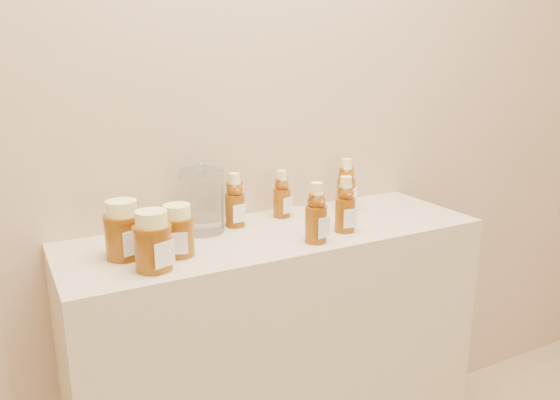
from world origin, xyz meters
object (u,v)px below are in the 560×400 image
bear_bottle_front_left (316,209)px  honey_jar_left (123,229)px  bear_bottle_back_left (235,196)px  display_table (277,371)px  glass_canister (202,198)px

bear_bottle_front_left → honey_jar_left: 0.49m
bear_bottle_back_left → bear_bottle_front_left: (0.13, -0.23, 0.00)m
display_table → honey_jar_left: honey_jar_left is taller
display_table → bear_bottle_front_left: bearing=-68.8°
bear_bottle_front_left → glass_canister: 0.33m
display_table → bear_bottle_back_left: size_ratio=6.71×
bear_bottle_back_left → honey_jar_left: (-0.34, -0.11, -0.02)m
bear_bottle_back_left → glass_canister: 0.10m
bear_bottle_back_left → bear_bottle_front_left: bear_bottle_front_left is taller
honey_jar_left → display_table: bearing=-17.5°
bear_bottle_front_left → honey_jar_left: size_ratio=1.27×
bear_bottle_front_left → glass_canister: (-0.24, 0.22, 0.01)m
bear_bottle_front_left → honey_jar_left: bearing=152.2°
glass_canister → display_table: bearing=-27.4°
bear_bottle_back_left → honey_jar_left: bearing=-165.6°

